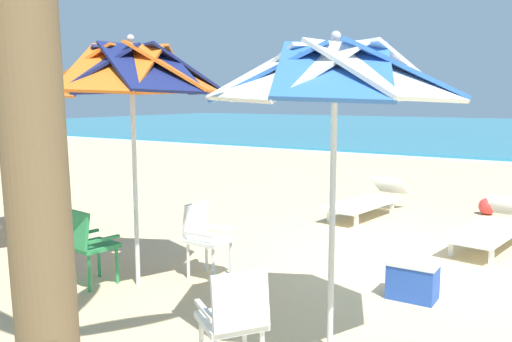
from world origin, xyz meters
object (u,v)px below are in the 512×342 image
object	(u,v)px
beach_umbrella_1	(132,73)
sun_lounger_0	(493,227)
plastic_chair_0	(234,317)
cooler_box	(413,280)
beach_umbrella_0	(335,77)
beach_ball	(487,206)
plastic_chair_2	(88,242)
sun_lounger_1	(368,200)
plastic_chair_1	(205,235)

from	to	relation	value
beach_umbrella_1	sun_lounger_0	world-z (taller)	beach_umbrella_1
plastic_chair_0	beach_umbrella_1	distance (m)	2.97
plastic_chair_0	cooler_box	world-z (taller)	plastic_chair_0
beach_umbrella_0	beach_ball	bearing A→B (deg)	87.58
beach_umbrella_0	plastic_chair_2	xyz separation A→B (m)	(-2.89, -0.02, -1.74)
beach_umbrella_0	beach_umbrella_1	distance (m)	2.46
beach_umbrella_1	sun_lounger_1	world-z (taller)	beach_umbrella_1
plastic_chair_1	cooler_box	world-z (taller)	plastic_chair_1
beach_umbrella_0	cooler_box	world-z (taller)	beach_umbrella_0
beach_umbrella_1	sun_lounger_0	size ratio (longest dim) A/B	1.23
beach_umbrella_1	cooler_box	world-z (taller)	beach_umbrella_1
cooler_box	plastic_chair_2	bearing A→B (deg)	-154.29
plastic_chair_1	sun_lounger_0	world-z (taller)	plastic_chair_1
beach_umbrella_0	beach_ball	distance (m)	6.55
plastic_chair_2	cooler_box	bearing A→B (deg)	25.71
plastic_chair_1	beach_ball	xyz separation A→B (m)	(2.26, 5.28, -0.35)
beach_umbrella_1	plastic_chair_2	size ratio (longest dim) A/B	3.15
beach_umbrella_0	sun_lounger_1	world-z (taller)	beach_umbrella_0
plastic_chair_2	sun_lounger_1	size ratio (longest dim) A/B	0.39
beach_umbrella_1	beach_ball	xyz separation A→B (m)	(2.71, 5.92, -2.18)
beach_umbrella_0	plastic_chair_1	world-z (taller)	beach_umbrella_0
sun_lounger_1	beach_ball	world-z (taller)	sun_lounger_1
plastic_chair_2	beach_umbrella_0	bearing A→B (deg)	0.48
plastic_chair_1	sun_lounger_1	distance (m)	4.10
plastic_chair_0	sun_lounger_0	size ratio (longest dim) A/B	0.39
beach_umbrella_1	cooler_box	xyz separation A→B (m)	(2.71, 1.21, -2.13)
plastic_chair_2	cooler_box	size ratio (longest dim) A/B	1.73
beach_umbrella_0	plastic_chair_0	distance (m)	1.96
beach_umbrella_1	sun_lounger_1	size ratio (longest dim) A/B	1.23
beach_umbrella_0	plastic_chair_0	world-z (taller)	beach_umbrella_0
plastic_chair_1	sun_lounger_1	world-z (taller)	plastic_chair_1
beach_umbrella_1	plastic_chair_1	size ratio (longest dim) A/B	3.15
plastic_chair_1	plastic_chair_2	bearing A→B (deg)	-133.39
beach_umbrella_1	beach_ball	size ratio (longest dim) A/B	9.16
beach_umbrella_1	plastic_chair_2	xyz separation A→B (m)	(-0.44, -0.31, -1.83)
beach_umbrella_0	plastic_chair_0	bearing A→B (deg)	-115.25
plastic_chair_0	beach_ball	world-z (taller)	plastic_chair_0
plastic_chair_0	plastic_chair_1	distance (m)	2.37
plastic_chair_0	beach_umbrella_1	world-z (taller)	beach_umbrella_1
plastic_chair_1	cooler_box	bearing A→B (deg)	14.27
plastic_chair_1	plastic_chair_2	xyz separation A→B (m)	(-0.89, -0.94, 0.00)
plastic_chair_0	beach_umbrella_1	size ratio (longest dim) A/B	0.32
plastic_chair_2	beach_ball	xyz separation A→B (m)	(3.15, 6.23, -0.35)
beach_umbrella_0	plastic_chair_2	world-z (taller)	beach_umbrella_0
cooler_box	beach_ball	distance (m)	4.71
plastic_chair_1	cooler_box	xyz separation A→B (m)	(2.26, 0.57, -0.30)
sun_lounger_0	sun_lounger_1	world-z (taller)	same
plastic_chair_1	sun_lounger_0	bearing A→B (deg)	49.80
beach_umbrella_0	sun_lounger_0	distance (m)	4.55
plastic_chair_0	sun_lounger_0	bearing A→B (deg)	77.92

